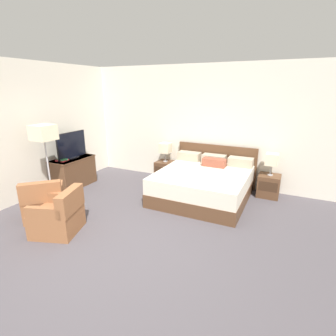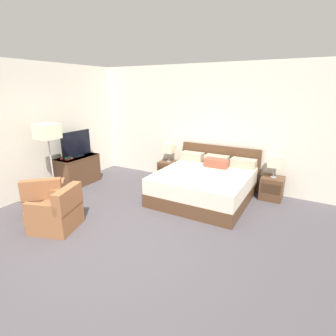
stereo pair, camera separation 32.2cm
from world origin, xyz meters
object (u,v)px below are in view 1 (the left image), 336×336
at_px(nightstand_left, 165,171).
at_px(book_blue_cover, 62,159).
at_px(nightstand_right, 269,186).
at_px(bed, 204,183).
at_px(table_lamp_left, 165,148).
at_px(dresser, 73,172).
at_px(tv, 72,146).
at_px(book_red_cover, 62,160).
at_px(armchair_by_window, 44,203).
at_px(armchair_companion, 59,216).
at_px(table_lamp_right, 272,160).
at_px(floor_lamp, 44,136).

xyz_separation_m(nightstand_left, book_blue_cover, (-1.82, -1.68, 0.50)).
bearing_deg(nightstand_right, bed, -151.47).
bearing_deg(table_lamp_left, dresser, -142.58).
distance_m(tv, book_blue_cover, 0.41).
bearing_deg(nightstand_right, table_lamp_left, 179.97).
height_order(nightstand_left, book_red_cover, book_red_cover).
bearing_deg(book_blue_cover, armchair_by_window, -58.29).
distance_m(book_blue_cover, armchair_by_window, 1.46).
relative_size(bed, nightstand_left, 4.02).
bearing_deg(armchair_companion, table_lamp_right, 46.48).
bearing_deg(table_lamp_left, book_red_cover, -137.52).
relative_size(table_lamp_left, book_red_cover, 2.04).
relative_size(table_lamp_right, book_red_cover, 2.04).
distance_m(armchair_by_window, floor_lamp, 1.33).
height_order(dresser, tv, tv).
height_order(book_blue_cover, armchair_companion, armchair_companion).
bearing_deg(dresser, table_lamp_right, 17.64).
xyz_separation_m(book_red_cover, book_blue_cover, (0.01, 0.00, 0.03)).
xyz_separation_m(tv, floor_lamp, (0.26, -0.93, 0.39)).
xyz_separation_m(bed, floor_lamp, (-2.84, -1.60, 1.07)).
bearing_deg(bed, nightstand_right, 28.53).
bearing_deg(table_lamp_right, table_lamp_left, 180.00).
bearing_deg(armchair_by_window, book_blue_cover, 121.71).
distance_m(book_red_cover, book_blue_cover, 0.03).
relative_size(nightstand_left, dresser, 0.47).
xyz_separation_m(table_lamp_right, armchair_companion, (-2.97, -3.13, -0.56)).
bearing_deg(book_red_cover, tv, 86.75).
bearing_deg(table_lamp_right, tv, -162.70).
bearing_deg(nightstand_left, table_lamp_right, 0.03).
height_order(nightstand_left, table_lamp_right, table_lamp_right).
xyz_separation_m(tv, armchair_by_window, (0.72, -1.50, -0.72)).
height_order(nightstand_right, book_red_cover, book_red_cover).
bearing_deg(tv, book_blue_cover, -90.81).
distance_m(table_lamp_right, book_red_cover, 4.70).
xyz_separation_m(dresser, floor_lamp, (0.26, -0.90, 1.04)).
distance_m(bed, nightstand_left, 1.46).
height_order(bed, table_lamp_left, bed).
xyz_separation_m(table_lamp_left, tv, (-1.82, -1.36, 0.16)).
relative_size(nightstand_left, book_blue_cover, 2.15).
distance_m(table_lamp_right, armchair_by_window, 4.67).
distance_m(book_red_cover, armchair_by_window, 1.46).
relative_size(nightstand_right, table_lamp_right, 1.01).
bearing_deg(nightstand_right, tv, -162.72).
relative_size(nightstand_right, dresser, 0.47).
distance_m(nightstand_left, book_blue_cover, 2.52).
xyz_separation_m(table_lamp_right, book_blue_cover, (-4.38, -1.68, -0.10)).
bearing_deg(book_red_cover, book_blue_cover, 0.00).
xyz_separation_m(bed, book_red_cover, (-3.11, -0.98, 0.39)).
relative_size(bed, armchair_companion, 2.26).
relative_size(bed, dresser, 1.90).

